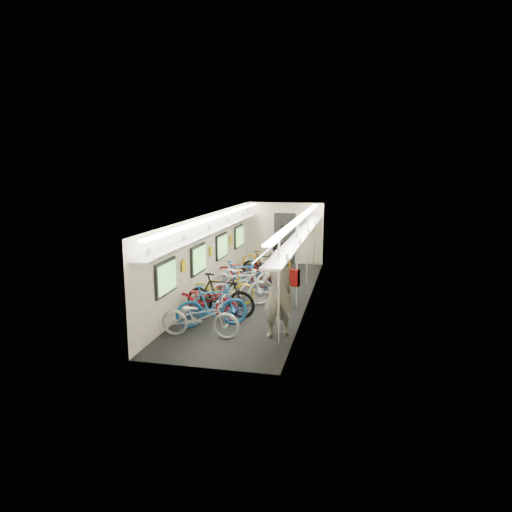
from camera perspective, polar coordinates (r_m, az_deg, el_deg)
The scene contains 15 objects.
train_car_shell at distance 13.86m, azimuth -0.58°, elevation 2.40°, with size 10.00×10.00×10.00m.
bicycle_0 at distance 10.23m, azimuth -7.00°, elevation -7.57°, with size 0.63×1.80×0.95m, color #ACADB1.
bicycle_1 at distance 10.88m, azimuth -5.55°, elevation -6.18°, with size 0.48×1.71×1.03m, color #1C5BA8.
bicycle_2 at distance 11.45m, azimuth -6.36°, elevation -5.53°, with size 0.63×1.82×0.96m, color maroon.
bicycle_3 at distance 11.58m, azimuth -4.49°, elevation -4.90°, with size 0.52×1.86×1.12m, color black.
bicycle_4 at distance 12.56m, azimuth -4.31°, elevation -3.99°, with size 0.64×1.83×0.96m, color gold.
bicycle_5 at distance 12.37m, azimuth -1.96°, elevation -3.95°, with size 0.50×1.78×1.07m, color silver.
bicycle_6 at distance 13.52m, azimuth -1.40°, elevation -2.67°, with size 0.71×2.03×1.06m, color #BBBCC1.
bicycle_7 at distance 13.56m, azimuth -2.03°, elevation -2.69°, with size 0.49×1.73×1.04m, color #184694.
bicycle_8 at distance 14.50m, azimuth -1.70°, elevation -1.97°, with size 0.63×1.82×0.96m, color maroon.
bicycle_9 at distance 15.65m, azimuth 1.01°, elevation -1.06°, with size 0.44×1.54×0.93m, color black.
bicycle_10 at distance 16.56m, azimuth 1.30°, elevation -0.36°, with size 0.63×1.82×0.95m, color orange.
passenger_near at distance 10.12m, azimuth 2.73°, elevation -4.65°, with size 0.72×0.47×1.98m, color gray.
passenger_mid at distance 13.08m, azimuth 2.41°, elevation -1.46°, with size 0.88×0.69×1.81m, color black.
backpack at distance 10.32m, azimuth 4.71°, elevation -2.71°, with size 0.26×0.14×0.38m, color #A71210.
Camera 1 is at (2.75, -12.64, 3.69)m, focal length 32.00 mm.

